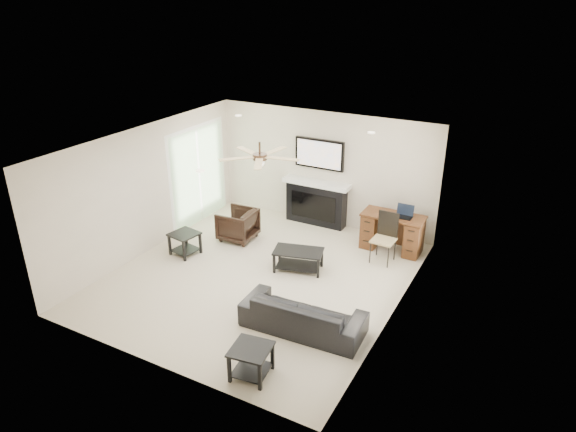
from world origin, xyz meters
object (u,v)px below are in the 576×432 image
object	(u,v)px
fireplace_unit	(316,183)
armchair	(238,225)
sofa	(303,314)
desk	(392,232)
coffee_table	(298,260)

from	to	relation	value
fireplace_unit	armchair	bearing A→B (deg)	-126.47
sofa	fireplace_unit	size ratio (longest dim) A/B	0.99
sofa	desk	size ratio (longest dim) A/B	1.55
fireplace_unit	desk	distance (m)	2.01
fireplace_unit	sofa	bearing A→B (deg)	-67.42
coffee_table	desk	world-z (taller)	desk
desk	armchair	bearing A→B (deg)	-160.59
coffee_table	fireplace_unit	world-z (taller)	fireplace_unit
sofa	armchair	world-z (taller)	armchair
coffee_table	desk	bearing A→B (deg)	36.09
sofa	armchair	size ratio (longest dim) A/B	2.64
coffee_table	desk	size ratio (longest dim) A/B	0.74
desk	sofa	bearing A→B (deg)	-96.68
coffee_table	fireplace_unit	bearing A→B (deg)	91.37
armchair	coffee_table	distance (m)	1.79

